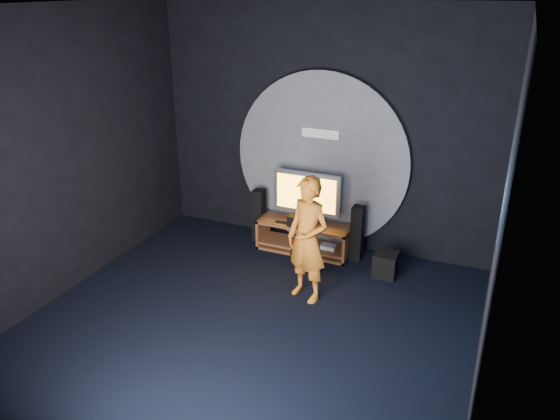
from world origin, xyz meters
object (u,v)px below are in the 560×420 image
object	(u,v)px
tower_speaker_left	(259,215)
player	(308,240)
subwoofer	(386,265)
media_console	(305,239)
tv	(307,195)
tower_speaker_right	(357,233)

from	to	relation	value
tower_speaker_left	player	bearing A→B (deg)	-45.22
subwoofer	media_console	bearing A→B (deg)	168.60
tv	tower_speaker_left	size ratio (longest dim) A/B	1.22
tower_speaker_left	tower_speaker_right	distance (m)	1.56
tower_speaker_right	player	world-z (taller)	player
media_console	tower_speaker_left	xyz separation A→B (m)	(-0.79, 0.09, 0.21)
media_console	tower_speaker_right	distance (m)	0.80
media_console	tower_speaker_left	world-z (taller)	tower_speaker_left
media_console	tower_speaker_left	size ratio (longest dim) A/B	1.68
tv	tower_speaker_right	size ratio (longest dim) A/B	1.22
media_console	subwoofer	xyz separation A→B (m)	(1.27, -0.26, -0.03)
media_console	tower_speaker_left	distance (m)	0.82
tower_speaker_left	media_console	bearing A→B (deg)	-6.77
media_console	subwoofer	distance (m)	1.30
media_console	player	size ratio (longest dim) A/B	0.86
tower_speaker_left	tower_speaker_right	size ratio (longest dim) A/B	1.00
tower_speaker_left	tower_speaker_right	xyz separation A→B (m)	(1.56, -0.04, 0.00)
tower_speaker_left	subwoofer	xyz separation A→B (m)	(2.06, -0.35, -0.24)
tower_speaker_left	subwoofer	bearing A→B (deg)	-9.65
tv	media_console	bearing A→B (deg)	-83.91
media_console	tv	xyz separation A→B (m)	(-0.01, 0.07, 0.67)
player	media_console	bearing A→B (deg)	132.43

